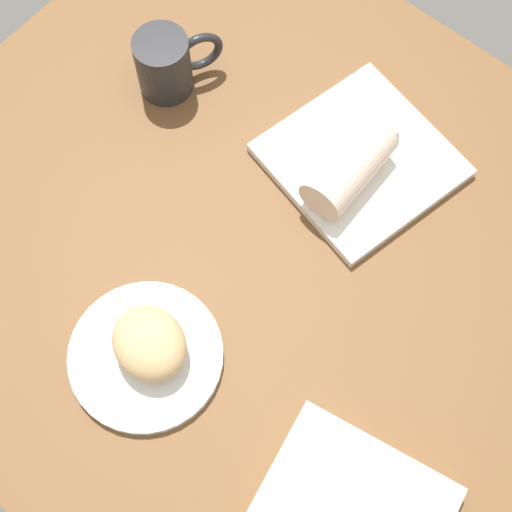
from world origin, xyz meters
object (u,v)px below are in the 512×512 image
Objects in this scene: breakfast_wrap at (349,168)px; sauce_cup at (381,125)px; scone_pastry at (149,343)px; square_plate at (361,160)px; book_stack at (355,505)px; coffee_mug at (167,63)px; round_plate at (146,356)px.

sauce_cup is at bearing 95.08° from breakfast_wrap.
scone_pastry reaches higher than square_plate.
scone_pastry reaches higher than book_stack.
coffee_mug is (28.35, 12.18, 1.84)cm from sauce_cup.
scone_pastry is 0.43× the size of book_stack.
square_plate is 0.97× the size of book_stack.
round_plate is 44.34cm from sauce_cup.
round_plate is 30.58cm from book_stack.
scone_pastry is 43.29cm from sauce_cup.
coffee_mug reaches higher than round_plate.
book_stack is 63.10cm from coffee_mug.
square_plate is 4.43× the size of sauce_cup.
square_plate is 1.66× the size of breakfast_wrap.
scone_pastry is at bearing 84.91° from square_plate.
breakfast_wrap is (-1.06, 8.97, 1.79)cm from sauce_cup.
breakfast_wrap reaches higher than book_stack.
sauce_cup reaches higher than square_plate.
coffee_mug is (55.70, -29.50, 3.13)cm from book_stack.
square_plate is 45.43cm from book_stack.
coffee_mug is at bearing -51.73° from round_plate.
book_stack is at bearing -52.87° from breakfast_wrap.
scone_pastry is at bearing 86.27° from sauce_cup.
scone_pastry is 34.42cm from breakfast_wrap.
book_stack is at bearing 126.10° from square_plate.
sauce_cup is (-2.81, -43.17, -1.39)cm from scone_pastry.
breakfast_wrap is at bearing -173.76° from coffee_mug.
sauce_cup is 0.22× the size of book_stack.
scone_pastry reaches higher than sauce_cup.
round_plate is at bearing 85.96° from sauce_cup.
breakfast_wrap is 29.58cm from coffee_mug.
book_stack is (-26.29, 32.71, -3.08)cm from breakfast_wrap.
sauce_cup is at bearing -93.73° from scone_pastry.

